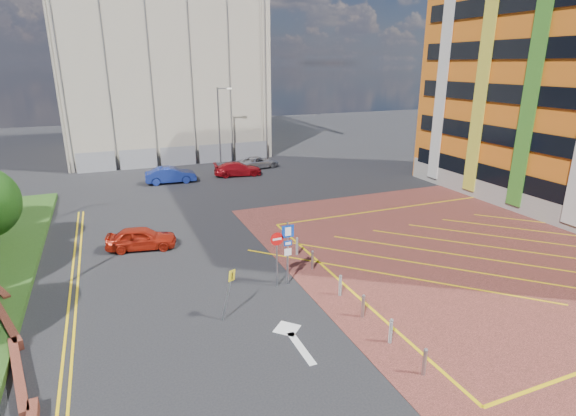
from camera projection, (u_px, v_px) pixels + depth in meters
ground at (286, 295)px, 20.85m from camera, size 140.00×140.00×0.00m
forecourt at (510, 250)px, 25.91m from camera, size 26.00×26.00×0.02m
retaining_wall at (0, 322)px, 18.29m from camera, size 6.06×20.33×0.40m
lamp_back at (220, 124)px, 45.64m from camera, size 1.53×0.16×8.00m
sign_cluster at (284, 248)px, 21.23m from camera, size 1.17×0.12×3.20m
warning_sign at (229, 288)px, 18.47m from camera, size 0.71×0.41×2.25m
bollard_row at (347, 293)px, 20.07m from camera, size 0.14×11.14×0.90m
construction_building at (158, 57)px, 52.69m from camera, size 21.20×19.20×22.00m
construction_fence at (188, 155)px, 47.32m from camera, size 21.60×0.06×2.00m
car_red_left at (141, 238)px, 25.87m from camera, size 4.12×2.29×1.33m
car_blue_back at (171, 175)px, 40.19m from camera, size 4.52×1.81×1.46m
car_red_back at (238, 169)px, 42.82m from camera, size 4.70×2.39×1.31m
car_silver_back at (258, 162)px, 45.95m from camera, size 4.58×2.75×1.19m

